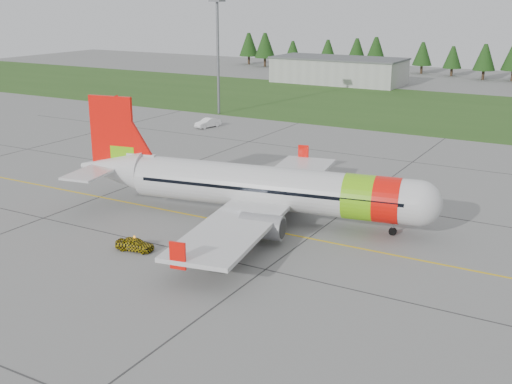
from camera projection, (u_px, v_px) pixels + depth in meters
The scene contains 9 objects.
ground at pixel (165, 246), 55.89m from camera, with size 320.00×320.00×0.00m, color gray.
aircraft at pixel (263, 188), 61.72m from camera, with size 36.98×34.51×11.27m.
follow_me_car at pixel (134, 232), 54.52m from camera, with size 1.35×1.14×3.36m, color gold.
service_van at pixel (208, 113), 106.10m from camera, with size 1.63×1.54×4.67m, color white.
grass_strip at pixel (425, 109), 123.97m from camera, with size 320.00×50.00×0.03m, color #30561E.
taxi_guideline at pixel (216, 220), 62.53m from camera, with size 120.00×0.25×0.02m, color gold.
hangar_west at pixel (338, 71), 160.59m from camera, with size 32.00×14.00×6.00m, color #A8A8A3.
floodlight_mast at pixel (218, 59), 116.32m from camera, with size 0.50×0.50×20.00m, color slate.
treeline at pixel (485, 59), 169.01m from camera, with size 160.00×8.00×10.00m, color #1C3F14, non-canonical shape.
Camera 1 is at (32.72, -41.27, 20.86)m, focal length 45.00 mm.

